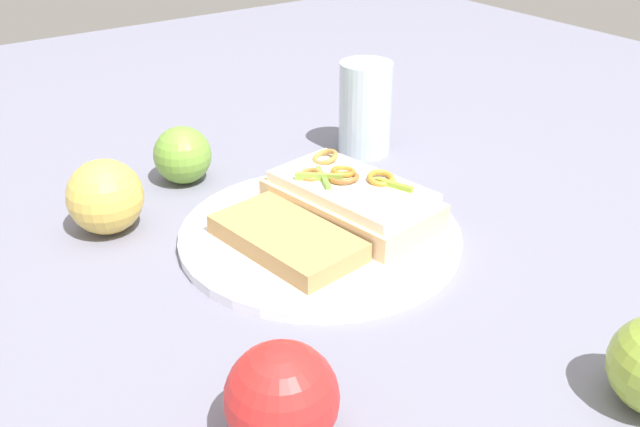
% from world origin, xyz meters
% --- Properties ---
extents(ground_plane, '(2.00, 2.00, 0.00)m').
position_xyz_m(ground_plane, '(0.00, 0.00, 0.00)').
color(ground_plane, slate).
rests_on(ground_plane, ground).
extents(plate, '(0.30, 0.30, 0.01)m').
position_xyz_m(plate, '(0.00, 0.00, 0.01)').
color(plate, white).
rests_on(plate, ground_plane).
extents(sandwich, '(0.20, 0.13, 0.05)m').
position_xyz_m(sandwich, '(-0.01, 0.05, 0.03)').
color(sandwich, '#E3BE8A').
rests_on(sandwich, plate).
extents(bread_slice_side, '(0.17, 0.10, 0.02)m').
position_xyz_m(bread_slice_side, '(0.01, -0.05, 0.02)').
color(bread_slice_side, tan).
rests_on(bread_slice_side, plate).
extents(apple_0, '(0.10, 0.10, 0.07)m').
position_xyz_m(apple_0, '(-0.21, -0.06, 0.04)').
color(apple_0, '#70A33A').
rests_on(apple_0, ground_plane).
extents(apple_1, '(0.11, 0.11, 0.08)m').
position_xyz_m(apple_1, '(0.21, -0.18, 0.04)').
color(apple_1, red).
rests_on(apple_1, ground_plane).
extents(apple_2, '(0.09, 0.09, 0.08)m').
position_xyz_m(apple_2, '(-0.15, -0.18, 0.04)').
color(apple_2, gold).
rests_on(apple_2, ground_plane).
extents(drinking_glass, '(0.07, 0.07, 0.12)m').
position_xyz_m(drinking_glass, '(-0.15, 0.18, 0.06)').
color(drinking_glass, silver).
rests_on(drinking_glass, ground_plane).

